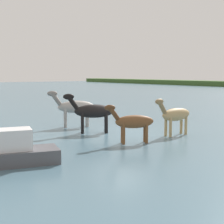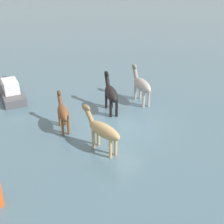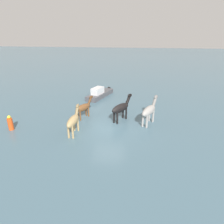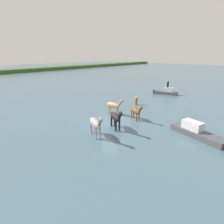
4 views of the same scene
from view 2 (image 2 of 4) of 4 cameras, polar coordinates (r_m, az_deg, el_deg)
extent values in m
plane|color=#476675|center=(15.15, 0.78, -2.21)|extent=(209.33, 209.33, 0.00)
ellipsoid|color=brown|center=(14.30, -9.53, -0.14)|extent=(1.12, 1.75, 0.57)
cylinder|color=brown|center=(14.94, -10.23, -1.04)|extent=(0.12, 0.12, 0.93)
cylinder|color=brown|center=(14.97, -9.19, -0.90)|extent=(0.12, 0.12, 0.93)
cylinder|color=brown|center=(14.04, -9.63, -2.78)|extent=(0.12, 0.12, 0.93)
cylinder|color=brown|center=(14.07, -8.53, -2.63)|extent=(0.12, 0.12, 0.93)
cylinder|color=#50311A|center=(14.97, -10.17, 2.53)|extent=(0.38, 0.55, 0.62)
ellipsoid|color=#50311A|center=(15.04, -10.34, 3.67)|extent=(0.36, 0.50, 0.25)
ellipsoid|color=tan|center=(12.33, -1.57, -3.67)|extent=(0.62, 1.86, 0.62)
cylinder|color=tan|center=(12.86, -3.69, -5.00)|extent=(0.14, 0.14, 1.02)
cylinder|color=tan|center=(13.03, -2.67, -4.56)|extent=(0.14, 0.14, 1.02)
cylinder|color=tan|center=(12.15, -0.32, -6.93)|extent=(0.14, 0.14, 1.02)
cylinder|color=tan|center=(12.32, 0.71, -6.42)|extent=(0.14, 0.14, 1.02)
cylinder|color=olive|center=(12.81, -4.50, -0.54)|extent=(0.24, 0.57, 0.68)
ellipsoid|color=olive|center=(12.84, -5.09, 0.86)|extent=(0.23, 0.51, 0.27)
ellipsoid|color=black|center=(15.95, -0.15, 3.61)|extent=(1.46, 2.04, 0.67)
cylinder|color=black|center=(16.67, -1.14, 2.53)|extent=(0.15, 0.15, 1.10)
cylinder|color=black|center=(16.73, -0.05, 2.63)|extent=(0.15, 0.15, 1.10)
cylinder|color=black|center=(15.59, -0.25, 0.88)|extent=(0.15, 0.15, 1.10)
cylinder|color=black|center=(15.66, 0.91, 0.99)|extent=(0.15, 0.15, 1.10)
cylinder|color=black|center=(16.77, -0.94, 6.29)|extent=(0.49, 0.65, 0.74)
ellipsoid|color=black|center=(16.88, -1.10, 7.49)|extent=(0.46, 0.59, 0.29)
ellipsoid|color=#9E9993|center=(17.24, 5.94, 5.24)|extent=(1.34, 2.12, 0.69)
cylinder|color=#9E9993|center=(17.90, 4.58, 4.13)|extent=(0.15, 0.15, 1.13)
cylinder|color=#9E9993|center=(18.02, 5.55, 4.24)|extent=(0.15, 0.15, 1.13)
cylinder|color=#9E9993|center=(16.86, 6.18, 2.70)|extent=(0.15, 0.15, 1.13)
cylinder|color=#9E9993|center=(16.99, 7.20, 2.83)|extent=(0.15, 0.15, 1.13)
cylinder|color=slate|center=(18.04, 4.60, 7.70)|extent=(0.46, 0.67, 0.75)
ellipsoid|color=slate|center=(18.14, 4.37, 8.83)|extent=(0.43, 0.61, 0.30)
cube|color=#4C4C51|center=(19.66, -19.21, 3.47)|extent=(2.29, 4.54, 0.63)
cube|color=silver|center=(18.94, -19.25, 4.82)|extent=(1.23, 1.74, 0.70)
cube|color=black|center=(21.78, -20.14, 5.60)|extent=(0.33, 0.30, 0.68)
camera|label=1|loc=(21.07, -52.13, 4.51)|focal=53.75mm
camera|label=3|loc=(11.96, 62.60, 9.42)|focal=29.99mm
camera|label=4|loc=(29.51, 4.09, 24.12)|focal=28.34mm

